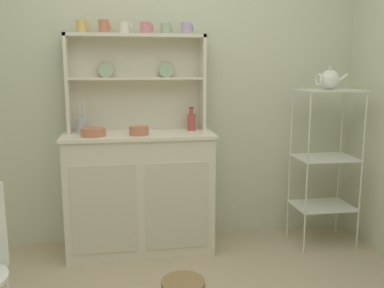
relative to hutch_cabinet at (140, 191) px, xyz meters
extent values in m
cube|color=beige|center=(0.16, 0.26, 0.79)|extent=(3.84, 0.05, 2.50)
cube|color=silver|center=(0.00, 0.00, -0.01)|extent=(1.05, 0.42, 0.89)
cube|color=beige|center=(-0.25, -0.21, -0.06)|extent=(0.44, 0.01, 0.63)
cube|color=beige|center=(0.25, -0.21, -0.06)|extent=(0.44, 0.01, 0.63)
cube|color=#EEE6CE|center=(0.00, 0.00, 0.42)|extent=(1.08, 0.45, 0.02)
cube|color=beige|center=(0.00, 0.20, 0.79)|extent=(1.01, 0.02, 0.71)
cube|color=silver|center=(-0.49, 0.12, 0.79)|extent=(0.02, 0.18, 0.71)
cube|color=silver|center=(0.49, 0.12, 0.79)|extent=(0.02, 0.18, 0.71)
cube|color=silver|center=(0.00, 0.12, 0.82)|extent=(0.97, 0.16, 0.02)
cube|color=silver|center=(0.00, 0.12, 1.13)|extent=(1.01, 0.18, 0.02)
cylinder|color=#9EB78E|center=(-0.22, 0.16, 0.88)|extent=(0.11, 0.03, 0.11)
cylinder|color=#9EB78E|center=(0.22, 0.16, 0.88)|extent=(0.11, 0.03, 0.11)
cylinder|color=silver|center=(1.19, -0.26, 0.14)|extent=(0.01, 0.01, 1.20)
cylinder|color=silver|center=(1.62, -0.26, 0.14)|extent=(0.01, 0.01, 1.20)
cylinder|color=silver|center=(1.19, 0.06, 0.14)|extent=(0.01, 0.01, 1.20)
cylinder|color=silver|center=(1.62, 0.06, 0.14)|extent=(0.01, 0.01, 1.20)
cube|color=silver|center=(1.40, -0.10, 0.74)|extent=(0.45, 0.34, 0.01)
cube|color=silver|center=(1.40, -0.10, 0.23)|extent=(0.45, 0.34, 0.01)
cube|color=silver|center=(1.40, -0.10, -0.15)|extent=(0.45, 0.34, 0.01)
cylinder|color=#DBB760|center=(-0.38, 0.12, 1.19)|extent=(0.07, 0.07, 0.09)
torus|color=#DBB760|center=(-0.33, 0.12, 1.19)|extent=(0.01, 0.05, 0.05)
cylinder|color=#C67556|center=(-0.23, 0.12, 1.19)|extent=(0.07, 0.07, 0.09)
torus|color=#C67556|center=(-0.18, 0.12, 1.19)|extent=(0.01, 0.05, 0.05)
cylinder|color=silver|center=(-0.08, 0.12, 1.18)|extent=(0.08, 0.08, 0.08)
torus|color=silver|center=(-0.03, 0.12, 1.19)|extent=(0.01, 0.05, 0.05)
cylinder|color=#D17A84|center=(0.07, 0.12, 1.18)|extent=(0.08, 0.08, 0.08)
torus|color=#D17A84|center=(0.12, 0.12, 1.19)|extent=(0.01, 0.05, 0.05)
cylinder|color=#9EB78E|center=(0.21, 0.12, 1.18)|extent=(0.07, 0.07, 0.08)
torus|color=#9EB78E|center=(0.26, 0.12, 1.19)|extent=(0.01, 0.05, 0.05)
cylinder|color=#B79ECC|center=(0.37, 0.12, 1.19)|extent=(0.08, 0.08, 0.08)
torus|color=#B79ECC|center=(0.42, 0.12, 1.19)|extent=(0.01, 0.05, 0.05)
cylinder|color=#C67556|center=(-0.32, -0.07, 0.46)|extent=(0.17, 0.17, 0.06)
cylinder|color=#C67556|center=(0.00, -0.07, 0.47)|extent=(0.14, 0.14, 0.06)
cylinder|color=#B74C47|center=(0.40, 0.09, 0.50)|extent=(0.06, 0.06, 0.12)
cylinder|color=#B74C47|center=(0.40, 0.09, 0.58)|extent=(0.03, 0.03, 0.04)
cylinder|color=#4C382D|center=(0.40, 0.09, 0.60)|extent=(0.03, 0.03, 0.01)
cylinder|color=#B2B7C6|center=(-0.40, 0.08, 0.49)|extent=(0.08, 0.08, 0.11)
cylinder|color=silver|center=(-0.38, 0.10, 0.56)|extent=(0.02, 0.02, 0.16)
ellipsoid|color=silver|center=(-0.38, 0.10, 0.65)|extent=(0.02, 0.01, 0.01)
cylinder|color=silver|center=(-0.42, 0.09, 0.57)|extent=(0.02, 0.03, 0.17)
ellipsoid|color=silver|center=(-0.42, 0.09, 0.66)|extent=(0.02, 0.01, 0.01)
sphere|color=white|center=(1.40, -0.10, 0.82)|extent=(0.15, 0.15, 0.15)
sphere|color=silver|center=(1.40, -0.10, 0.90)|extent=(0.02, 0.02, 0.02)
cylinder|color=white|center=(1.51, -0.10, 0.83)|extent=(0.09, 0.02, 0.07)
torus|color=white|center=(1.32, -0.10, 0.82)|extent=(0.01, 0.09, 0.09)
camera|label=1|loc=(-0.11, -3.03, 0.90)|focal=39.39mm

